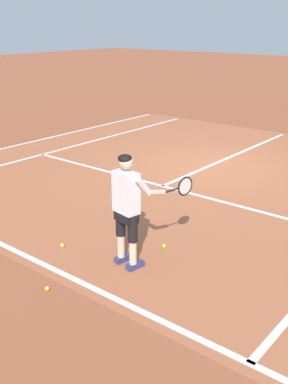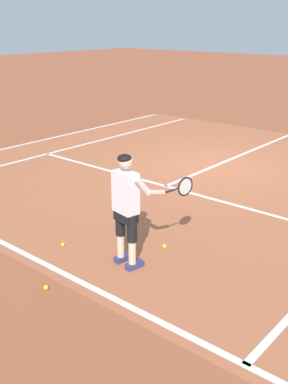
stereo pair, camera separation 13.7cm
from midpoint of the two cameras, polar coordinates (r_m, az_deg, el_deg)
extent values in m
plane|color=#9E5133|center=(11.80, 9.04, 3.19)|extent=(80.00, 80.00, 0.00)
cube|color=#B2603D|center=(11.17, 6.94, 2.33)|extent=(10.98, 10.74, 0.00)
cube|color=white|center=(7.70, -15.14, -6.77)|extent=(10.98, 0.10, 0.01)
cube|color=white|center=(10.21, 3.09, 0.73)|extent=(8.23, 0.10, 0.01)
cube|color=white|center=(12.79, 11.86, 4.37)|extent=(0.10, 6.40, 0.01)
cube|color=white|center=(13.76, -7.51, 5.74)|extent=(0.10, 10.34, 0.01)
cube|color=white|center=(14.78, -11.14, 6.54)|extent=(0.10, 10.34, 0.01)
cube|color=navy|center=(7.07, -2.03, -8.15)|extent=(0.16, 0.30, 0.09)
cube|color=navy|center=(6.88, -0.60, -9.01)|extent=(0.16, 0.30, 0.09)
cylinder|color=beige|center=(6.95, -2.32, -6.61)|extent=(0.11, 0.11, 0.36)
cylinder|color=black|center=(6.78, -2.37, -3.71)|extent=(0.14, 0.14, 0.41)
cylinder|color=beige|center=(6.75, -0.87, -7.45)|extent=(0.11, 0.11, 0.36)
cylinder|color=black|center=(6.58, -0.89, -4.48)|extent=(0.14, 0.14, 0.41)
cube|color=black|center=(6.62, -1.65, -2.79)|extent=(0.37, 0.26, 0.20)
cube|color=white|center=(6.49, -1.68, -0.02)|extent=(0.41, 0.28, 0.60)
cylinder|color=beige|center=(6.69, -2.94, 0.13)|extent=(0.09, 0.09, 0.62)
cylinder|color=white|center=(6.30, 0.43, 0.79)|extent=(0.14, 0.27, 0.29)
cylinder|color=beige|center=(6.45, 2.09, -0.08)|extent=(0.13, 0.30, 0.14)
sphere|color=beige|center=(6.36, -1.65, 3.77)|extent=(0.21, 0.21, 0.21)
ellipsoid|color=black|center=(6.33, -1.80, 4.17)|extent=(0.23, 0.23, 0.12)
cylinder|color=#232326|center=(6.58, 3.61, 0.07)|extent=(0.07, 0.20, 0.03)
cylinder|color=black|center=(6.68, 4.55, 0.35)|extent=(0.04, 0.10, 0.02)
torus|color=black|center=(6.81, 5.68, 0.68)|extent=(0.08, 0.30, 0.30)
cylinder|color=silver|center=(6.81, 5.68, 0.68)|extent=(0.05, 0.25, 0.25)
sphere|color=#CCE02D|center=(6.50, -11.39, -11.46)|extent=(0.07, 0.07, 0.07)
sphere|color=#CCE02D|center=(7.46, 3.05, -6.68)|extent=(0.07, 0.07, 0.07)
sphere|color=#CCE02D|center=(7.60, -9.44, -6.39)|extent=(0.07, 0.07, 0.07)
camera|label=1|loc=(0.07, -89.43, 0.21)|focal=43.28mm
camera|label=2|loc=(0.07, 90.57, -0.21)|focal=43.28mm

